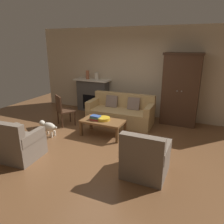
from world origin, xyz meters
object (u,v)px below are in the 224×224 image
at_px(coffee_table, 103,122).
at_px(armchair_near_left, 18,145).
at_px(mantel_vase_cream, 97,76).
at_px(book_stack, 95,118).
at_px(side_chair_wooden, 63,109).
at_px(armchair_near_right, 145,159).
at_px(fruit_bowl, 104,119).
at_px(couch, 121,113).
at_px(fireplace, 93,95).
at_px(mantel_vase_terracotta, 87,75).
at_px(armoire, 181,90).
at_px(dog, 48,127).

distance_m(coffee_table, armchair_near_left, 2.07).
bearing_deg(coffee_table, mantel_vase_cream, 122.39).
bearing_deg(book_stack, mantel_vase_cream, 116.98).
bearing_deg(side_chair_wooden, armchair_near_right, -26.32).
distance_m(fruit_bowl, mantel_vase_cream, 2.24).
bearing_deg(couch, book_stack, -103.51).
relative_size(couch, side_chair_wooden, 2.16).
bearing_deg(fireplace, mantel_vase_terracotta, -174.31).
relative_size(mantel_vase_cream, side_chair_wooden, 0.26).
relative_size(book_stack, side_chair_wooden, 0.29).
height_order(couch, book_stack, couch).
distance_m(coffee_table, mantel_vase_terracotta, 2.48).
distance_m(armoire, dog, 3.82).
distance_m(book_stack, side_chair_wooden, 1.21).
relative_size(fruit_bowl, armchair_near_left, 0.37).
bearing_deg(dog, fruit_bowl, 25.37).
distance_m(mantel_vase_terracotta, dog, 2.60).
height_order(fireplace, armoire, armoire).
xyz_separation_m(fireplace, couch, (1.38, -0.76, -0.25)).
height_order(armchair_near_left, side_chair_wooden, side_chair_wooden).
height_order(fireplace, fruit_bowl, fireplace).
height_order(fireplace, mantel_vase_terracotta, mantel_vase_terracotta).
xyz_separation_m(armoire, fruit_bowl, (-1.63, -1.71, -0.58)).
xyz_separation_m(couch, book_stack, (-0.26, -1.10, 0.16)).
relative_size(fireplace, mantel_vase_cream, 5.35).
xyz_separation_m(side_chair_wooden, dog, (0.09, -0.77, -0.27)).
height_order(fruit_bowl, side_chair_wooden, side_chair_wooden).
bearing_deg(mantel_vase_cream, fireplace, 174.31).
relative_size(armoire, side_chair_wooden, 2.29).
height_order(fireplace, dog, fireplace).
xyz_separation_m(fruit_bowl, mantel_vase_cream, (-1.14, 1.77, 0.78)).
relative_size(fruit_bowl, side_chair_wooden, 0.37).
bearing_deg(mantel_vase_cream, fruit_bowl, -57.09).
xyz_separation_m(mantel_vase_terracotta, armchair_near_left, (0.44, -3.56, -0.95)).
height_order(couch, mantel_vase_terracotta, mantel_vase_terracotta).
bearing_deg(side_chair_wooden, coffee_table, -6.52).
bearing_deg(coffee_table, couch, 85.80).
bearing_deg(armoire, couch, -156.43).
bearing_deg(fireplace, armchair_near_left, -85.83).
height_order(side_chair_wooden, dog, side_chair_wooden).
relative_size(fireplace, armoire, 0.61).
bearing_deg(dog, armoire, 38.42).
bearing_deg(armoire, armchair_near_right, -92.95).
distance_m(fireplace, mantel_vase_cream, 0.69).
bearing_deg(book_stack, coffee_table, 19.58).
distance_m(armoire, coffee_table, 2.47).
xyz_separation_m(armoire, armchair_near_left, (-2.69, -3.50, -0.72)).
height_order(mantel_vase_terracotta, mantel_vase_cream, mantel_vase_terracotta).
xyz_separation_m(couch, armchair_near_left, (-1.12, -2.82, -0.00)).
height_order(coffee_table, armchair_near_left, armchair_near_left).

